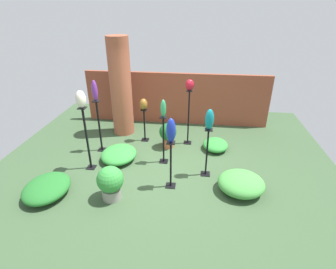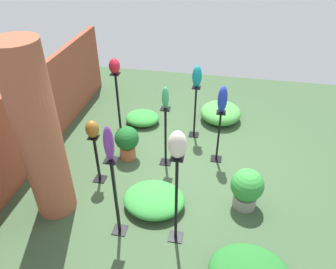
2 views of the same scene
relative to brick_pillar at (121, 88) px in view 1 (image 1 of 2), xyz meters
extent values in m
plane|color=#385133|center=(1.44, -1.82, -1.35)|extent=(8.00, 8.00, 0.00)
cube|color=brown|center=(1.44, 0.89, -0.56)|extent=(5.60, 0.12, 1.58)
cylinder|color=#9E5138|center=(0.00, 0.00, 0.00)|extent=(0.59, 0.59, 2.70)
cube|color=black|center=(0.72, -0.44, -1.34)|extent=(0.20, 0.20, 0.01)
cube|color=black|center=(0.72, -0.44, -0.90)|extent=(0.04, 0.04, 0.91)
cube|color=black|center=(0.72, -0.44, -0.45)|extent=(0.16, 0.16, 0.01)
cube|color=black|center=(2.38, -1.89, -1.34)|extent=(0.20, 0.20, 0.01)
cube|color=black|center=(2.38, -1.89, -0.79)|extent=(0.04, 0.04, 1.11)
cube|color=black|center=(2.38, -1.89, -0.25)|extent=(0.16, 0.16, 0.02)
cube|color=black|center=(-0.25, -1.95, -1.34)|extent=(0.20, 0.20, 0.01)
cube|color=black|center=(-0.25, -1.95, -0.61)|extent=(0.04, 0.04, 1.48)
cube|color=black|center=(-0.25, -1.95, 0.13)|extent=(0.16, 0.16, 0.02)
cube|color=black|center=(-0.28, -1.12, -1.34)|extent=(0.20, 0.20, 0.01)
cube|color=black|center=(-0.28, -1.12, -0.68)|extent=(0.04, 0.04, 1.34)
cube|color=black|center=(-0.28, -1.12, -0.01)|extent=(0.16, 0.16, 0.02)
cube|color=black|center=(1.39, -1.48, -1.34)|extent=(0.20, 0.20, 0.01)
cube|color=black|center=(1.39, -1.48, -0.77)|extent=(0.04, 0.04, 1.16)
cube|color=black|center=(1.39, -1.48, -0.19)|extent=(0.16, 0.16, 0.02)
cube|color=black|center=(1.66, -2.40, -1.34)|extent=(0.20, 0.20, 0.01)
cube|color=black|center=(1.66, -2.40, -0.83)|extent=(0.04, 0.04, 1.04)
cube|color=black|center=(1.66, -2.40, -0.32)|extent=(0.16, 0.16, 0.02)
cube|color=black|center=(1.90, -0.46, -1.34)|extent=(0.20, 0.20, 0.01)
cube|color=black|center=(1.90, -0.46, -0.61)|extent=(0.04, 0.04, 1.48)
cube|color=black|center=(1.90, -0.46, 0.12)|extent=(0.16, 0.16, 0.02)
ellipsoid|color=brown|center=(0.72, -0.44, -0.29)|extent=(0.21, 0.22, 0.30)
ellipsoid|color=#0F727A|center=(2.38, -1.89, -0.02)|extent=(0.18, 0.18, 0.44)
ellipsoid|color=beige|center=(-0.25, -1.95, 0.32)|extent=(0.21, 0.22, 0.37)
ellipsoid|color=#6B2D8C|center=(-0.28, -1.12, 0.24)|extent=(0.14, 0.13, 0.50)
ellipsoid|color=#2D9356|center=(1.39, -1.48, 0.02)|extent=(0.12, 0.12, 0.40)
ellipsoid|color=#192D9E|center=(1.66, -2.40, -0.07)|extent=(0.18, 0.17, 0.50)
ellipsoid|color=maroon|center=(1.90, -0.46, 0.27)|extent=(0.21, 0.20, 0.28)
cylinder|color=gray|center=(0.57, -2.91, -1.24)|extent=(0.36, 0.36, 0.22)
sphere|color=#338C38|center=(0.57, -2.91, -0.91)|extent=(0.51, 0.51, 0.51)
cylinder|color=#B25B38|center=(1.40, -0.75, -1.22)|extent=(0.29, 0.29, 0.26)
sphere|color=#195923|center=(1.40, -0.75, -0.90)|extent=(0.45, 0.45, 0.45)
ellipsoid|color=#479942|center=(3.08, -2.39, -1.16)|extent=(0.93, 0.89, 0.38)
ellipsoid|color=#338C38|center=(0.29, -1.51, -1.21)|extent=(0.84, 0.97, 0.28)
ellipsoid|color=#338C38|center=(2.64, -0.71, -1.22)|extent=(0.64, 0.75, 0.25)
ellipsoid|color=#236B28|center=(-0.74, -2.97, -1.19)|extent=(0.87, 1.03, 0.31)
camera|label=1|loc=(2.15, -6.79, 2.06)|focal=28.00mm
camera|label=2|loc=(-3.25, -2.41, 2.57)|focal=35.00mm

